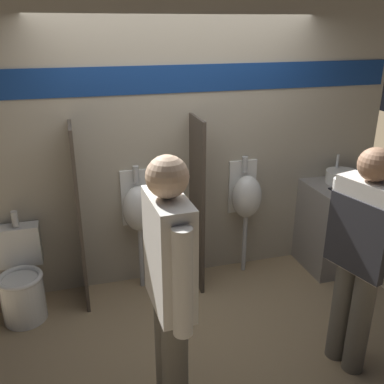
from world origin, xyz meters
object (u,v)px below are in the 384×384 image
object	(u,v)px
urinal_far	(246,197)
person_in_vest	(362,248)
cell_phone	(335,190)
urinal_near_counter	(139,209)
person_with_lanyard	(170,287)
sink_basin	(343,177)
toilet	(22,282)

from	to	relation	value
urinal_far	person_in_vest	world-z (taller)	person_in_vest
cell_phone	urinal_near_counter	bearing A→B (deg)	171.14
cell_phone	person_with_lanyard	world-z (taller)	person_with_lanyard
sink_basin	toilet	distance (m)	3.21
urinal_far	person_in_vest	distance (m)	1.48
sink_basin	person_with_lanyard	bearing A→B (deg)	-146.04
urinal_far	toilet	world-z (taller)	urinal_far
toilet	sink_basin	bearing A→B (deg)	0.95
cell_phone	person_with_lanyard	size ratio (longest dim) A/B	0.08
cell_phone	person_in_vest	size ratio (longest dim) A/B	0.08
urinal_near_counter	person_with_lanyard	world-z (taller)	person_with_lanyard
urinal_near_counter	toilet	bearing A→B (deg)	-171.25
cell_phone	person_in_vest	xyz separation A→B (m)	(-0.56, -1.16, 0.07)
sink_basin	urinal_far	world-z (taller)	urinal_far
urinal_near_counter	person_in_vest	bearing A→B (deg)	-47.88
sink_basin	urinal_near_counter	world-z (taller)	urinal_near_counter
toilet	urinal_near_counter	bearing A→B (deg)	8.75
urinal_far	person_in_vest	size ratio (longest dim) A/B	0.72
toilet	person_with_lanyard	size ratio (longest dim) A/B	0.52
person_in_vest	cell_phone	bearing A→B (deg)	-41.06
person_with_lanyard	person_in_vest	bearing A→B (deg)	-88.45
cell_phone	urinal_near_counter	world-z (taller)	urinal_near_counter
person_with_lanyard	urinal_far	bearing A→B (deg)	-38.74
urinal_far	urinal_near_counter	bearing A→B (deg)	180.00
sink_basin	person_with_lanyard	size ratio (longest dim) A/B	0.19
person_in_vest	urinal_far	bearing A→B (deg)	-5.87
urinal_near_counter	toilet	size ratio (longest dim) A/B	1.32
person_with_lanyard	toilet	bearing A→B (deg)	33.63
urinal_near_counter	urinal_far	xyz separation A→B (m)	(1.07, 0.00, 0.00)
urinal_near_counter	cell_phone	bearing A→B (deg)	-8.86
urinal_near_counter	person_with_lanyard	distance (m)	1.56
urinal_near_counter	urinal_far	size ratio (longest dim) A/B	1.00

